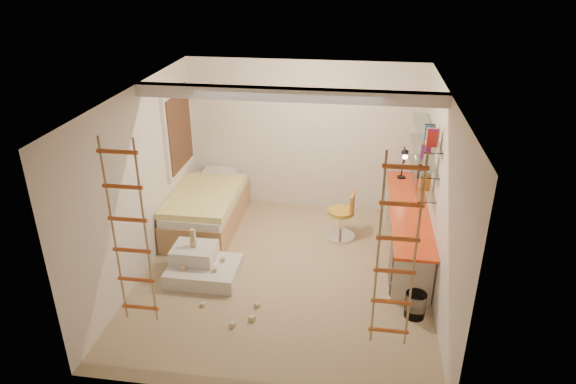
% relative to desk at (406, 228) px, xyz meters
% --- Properties ---
extents(floor, '(4.50, 4.50, 0.00)m').
position_rel_desk_xyz_m(floor, '(-1.72, -0.86, -0.40)').
color(floor, tan).
rests_on(floor, ground).
extents(ceiling_beam, '(4.00, 0.18, 0.16)m').
position_rel_desk_xyz_m(ceiling_beam, '(-1.72, -0.56, 2.12)').
color(ceiling_beam, white).
rests_on(ceiling_beam, ceiling).
extents(window_frame, '(0.06, 1.15, 1.35)m').
position_rel_desk_xyz_m(window_frame, '(-3.69, 0.64, 1.15)').
color(window_frame, white).
rests_on(window_frame, wall_left).
extents(window_blind, '(0.02, 1.00, 1.20)m').
position_rel_desk_xyz_m(window_blind, '(-3.65, 0.64, 1.15)').
color(window_blind, '#4C2D1E').
rests_on(window_blind, window_frame).
extents(rope_ladder_left, '(0.41, 0.04, 2.13)m').
position_rel_desk_xyz_m(rope_ladder_left, '(-3.07, -2.61, 1.11)').
color(rope_ladder_left, '#C74922').
rests_on(rope_ladder_left, ceiling).
extents(rope_ladder_right, '(0.41, 0.04, 2.13)m').
position_rel_desk_xyz_m(rope_ladder_right, '(-0.37, -2.61, 1.11)').
color(rope_ladder_right, '#C54F21').
rests_on(rope_ladder_right, ceiling).
extents(waste_bin, '(0.26, 0.26, 0.33)m').
position_rel_desk_xyz_m(waste_bin, '(0.03, -1.55, -0.24)').
color(waste_bin, white).
rests_on(waste_bin, floor).
extents(desk, '(0.56, 2.80, 0.75)m').
position_rel_desk_xyz_m(desk, '(0.00, 0.00, 0.00)').
color(desk, '#ED491B').
rests_on(desk, floor).
extents(shelves, '(0.25, 1.80, 0.71)m').
position_rel_desk_xyz_m(shelves, '(0.15, 0.27, 1.10)').
color(shelves, white).
rests_on(shelves, wall_right).
extents(bed, '(1.02, 2.00, 0.69)m').
position_rel_desk_xyz_m(bed, '(-3.20, 0.36, -0.07)').
color(bed, '#AD7F51').
rests_on(bed, floor).
extents(task_lamp, '(0.14, 0.36, 0.57)m').
position_rel_desk_xyz_m(task_lamp, '(-0.05, 0.96, 0.73)').
color(task_lamp, black).
rests_on(task_lamp, desk).
extents(swivel_chair, '(0.52, 0.52, 0.80)m').
position_rel_desk_xyz_m(swivel_chair, '(-0.97, 0.28, -0.11)').
color(swivel_chair, gold).
rests_on(swivel_chair, floor).
extents(play_platform, '(0.97, 0.75, 0.43)m').
position_rel_desk_xyz_m(play_platform, '(-2.87, -1.08, -0.24)').
color(play_platform, silver).
rests_on(play_platform, floor).
extents(toy_blocks, '(1.17, 1.15, 0.70)m').
position_rel_desk_xyz_m(toy_blocks, '(-2.61, -1.39, -0.13)').
color(toy_blocks, '#CCB284').
rests_on(toy_blocks, floor).
extents(books, '(0.14, 0.52, 0.92)m').
position_rel_desk_xyz_m(books, '(0.15, 0.27, 1.23)').
color(books, orange).
rests_on(books, shelves).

